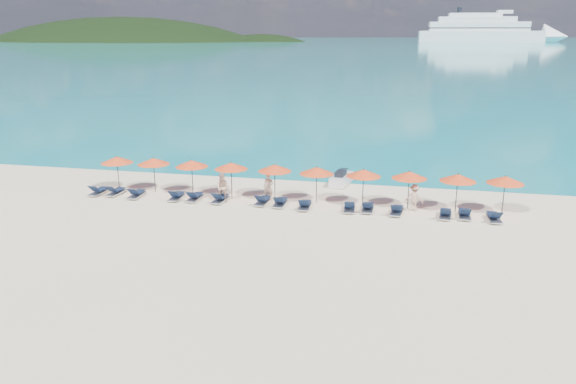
# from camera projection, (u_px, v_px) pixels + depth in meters

# --- Properties ---
(ground) EXTENTS (1400.00, 1400.00, 0.00)m
(ground) POSITION_uv_depth(u_px,v_px,m) (276.00, 229.00, 29.39)
(ground) COLOR beige
(sea) EXTENTS (1600.00, 1300.00, 0.01)m
(sea) POSITION_uv_depth(u_px,v_px,m) (410.00, 41.00, 649.12)
(sea) COLOR #1FA9B2
(sea) RESTS_ON ground
(headland_main) EXTENTS (374.00, 242.00, 126.50)m
(headland_main) POSITION_uv_depth(u_px,v_px,m) (124.00, 78.00, 608.75)
(headland_main) COLOR black
(headland_main) RESTS_ON ground
(headland_small) EXTENTS (162.00, 126.00, 85.50)m
(headland_small) POSITION_uv_depth(u_px,v_px,m) (263.00, 76.00, 595.78)
(headland_small) COLOR black
(headland_small) RESTS_ON ground
(cruise_ship) EXTENTS (143.40, 31.05, 39.62)m
(cruise_ship) POSITION_uv_depth(u_px,v_px,m) (493.00, 31.00, 554.04)
(cruise_ship) COLOR white
(cruise_ship) RESTS_ON ground
(sailboat_near) EXTENTS (5.43, 1.81, 9.96)m
(sailboat_near) POSITION_uv_depth(u_px,v_px,m) (528.00, 41.00, 547.53)
(sailboat_near) COLOR white
(sailboat_near) RESTS_ON ground
(jetski) EXTENTS (1.39, 2.82, 0.96)m
(jetski) POSITION_uv_depth(u_px,v_px,m) (341.00, 179.00, 37.94)
(jetski) COLOR silver
(jetski) RESTS_ON ground
(beachgoer_a) EXTENTS (0.66, 0.46, 1.74)m
(beachgoer_a) POSITION_uv_depth(u_px,v_px,m) (268.00, 187.00, 34.10)
(beachgoer_a) COLOR tan
(beachgoer_a) RESTS_ON ground
(beachgoer_b) EXTENTS (0.88, 0.53, 1.78)m
(beachgoer_b) POSITION_uv_depth(u_px,v_px,m) (223.00, 188.00, 33.93)
(beachgoer_b) COLOR tan
(beachgoer_b) RESTS_ON ground
(beachgoer_c) EXTENTS (1.09, 0.65, 1.57)m
(beachgoer_c) POSITION_uv_depth(u_px,v_px,m) (414.00, 198.00, 32.23)
(beachgoer_c) COLOR tan
(beachgoer_c) RESTS_ON ground
(umbrella_0) EXTENTS (2.10, 2.10, 2.28)m
(umbrella_0) POSITION_uv_depth(u_px,v_px,m) (117.00, 160.00, 36.18)
(umbrella_0) COLOR black
(umbrella_0) RESTS_ON ground
(umbrella_1) EXTENTS (2.10, 2.10, 2.28)m
(umbrella_1) POSITION_uv_depth(u_px,v_px,m) (153.00, 161.00, 35.76)
(umbrella_1) COLOR black
(umbrella_1) RESTS_ON ground
(umbrella_2) EXTENTS (2.10, 2.10, 2.28)m
(umbrella_2) POSITION_uv_depth(u_px,v_px,m) (192.00, 164.00, 35.15)
(umbrella_2) COLOR black
(umbrella_2) RESTS_ON ground
(umbrella_3) EXTENTS (2.10, 2.10, 2.28)m
(umbrella_3) POSITION_uv_depth(u_px,v_px,m) (231.00, 166.00, 34.53)
(umbrella_3) COLOR black
(umbrella_3) RESTS_ON ground
(umbrella_4) EXTENTS (2.10, 2.10, 2.28)m
(umbrella_4) POSITION_uv_depth(u_px,v_px,m) (275.00, 168.00, 34.02)
(umbrella_4) COLOR black
(umbrella_4) RESTS_ON ground
(umbrella_5) EXTENTS (2.10, 2.10, 2.28)m
(umbrella_5) POSITION_uv_depth(u_px,v_px,m) (317.00, 171.00, 33.38)
(umbrella_5) COLOR black
(umbrella_5) RESTS_ON ground
(umbrella_6) EXTENTS (2.10, 2.10, 2.28)m
(umbrella_6) POSITION_uv_depth(u_px,v_px,m) (364.00, 173.00, 32.82)
(umbrella_6) COLOR black
(umbrella_6) RESTS_ON ground
(umbrella_7) EXTENTS (2.10, 2.10, 2.28)m
(umbrella_7) POSITION_uv_depth(u_px,v_px,m) (409.00, 175.00, 32.35)
(umbrella_7) COLOR black
(umbrella_7) RESTS_ON ground
(umbrella_8) EXTENTS (2.10, 2.10, 2.28)m
(umbrella_8) POSITION_uv_depth(u_px,v_px,m) (458.00, 178.00, 31.74)
(umbrella_8) COLOR black
(umbrella_8) RESTS_ON ground
(umbrella_9) EXTENTS (2.10, 2.10, 2.28)m
(umbrella_9) POSITION_uv_depth(u_px,v_px,m) (505.00, 180.00, 31.29)
(umbrella_9) COLOR black
(umbrella_9) RESTS_ON ground
(lounger_0) EXTENTS (0.63, 1.71, 0.66)m
(lounger_0) POSITION_uv_depth(u_px,v_px,m) (99.00, 191.00, 35.61)
(lounger_0) COLOR silver
(lounger_0) RESTS_ON ground
(lounger_1) EXTENTS (0.71, 1.73, 0.66)m
(lounger_1) POSITION_uv_depth(u_px,v_px,m) (116.00, 191.00, 35.52)
(lounger_1) COLOR silver
(lounger_1) RESTS_ON ground
(lounger_2) EXTENTS (0.73, 1.74, 0.66)m
(lounger_2) POSITION_uv_depth(u_px,v_px,m) (137.00, 194.00, 35.00)
(lounger_2) COLOR silver
(lounger_2) RESTS_ON ground
(lounger_3) EXTENTS (0.72, 1.74, 0.66)m
(lounger_3) POSITION_uv_depth(u_px,v_px,m) (177.00, 196.00, 34.53)
(lounger_3) COLOR silver
(lounger_3) RESTS_ON ground
(lounger_4) EXTENTS (0.63, 1.70, 0.66)m
(lounger_4) POSITION_uv_depth(u_px,v_px,m) (195.00, 197.00, 34.35)
(lounger_4) COLOR silver
(lounger_4) RESTS_ON ground
(lounger_5) EXTENTS (0.70, 1.73, 0.66)m
(lounger_5) POSITION_uv_depth(u_px,v_px,m) (220.00, 198.00, 34.02)
(lounger_5) COLOR silver
(lounger_5) RESTS_ON ground
(lounger_6) EXTENTS (0.71, 1.73, 0.66)m
(lounger_6) POSITION_uv_depth(u_px,v_px,m) (263.00, 201.00, 33.58)
(lounger_6) COLOR silver
(lounger_6) RESTS_ON ground
(lounger_7) EXTENTS (0.64, 1.71, 0.66)m
(lounger_7) POSITION_uv_depth(u_px,v_px,m) (280.00, 202.00, 33.27)
(lounger_7) COLOR silver
(lounger_7) RESTS_ON ground
(lounger_8) EXTENTS (0.68, 1.72, 0.66)m
(lounger_8) POSITION_uv_depth(u_px,v_px,m) (305.00, 205.00, 32.74)
(lounger_8) COLOR silver
(lounger_8) RESTS_ON ground
(lounger_9) EXTENTS (0.75, 1.74, 0.66)m
(lounger_9) POSITION_uv_depth(u_px,v_px,m) (349.00, 207.00, 32.31)
(lounger_9) COLOR silver
(lounger_9) RESTS_ON ground
(lounger_10) EXTENTS (0.62, 1.70, 0.66)m
(lounger_10) POSITION_uv_depth(u_px,v_px,m) (368.00, 207.00, 32.29)
(lounger_10) COLOR silver
(lounger_10) RESTS_ON ground
(lounger_11) EXTENTS (0.78, 1.75, 0.66)m
(lounger_11) POSITION_uv_depth(u_px,v_px,m) (397.00, 210.00, 31.77)
(lounger_11) COLOR silver
(lounger_11) RESTS_ON ground
(lounger_12) EXTENTS (0.77, 1.75, 0.66)m
(lounger_12) POSITION_uv_depth(u_px,v_px,m) (445.00, 214.00, 31.14)
(lounger_12) COLOR silver
(lounger_12) RESTS_ON ground
(lounger_13) EXTENTS (0.64, 1.71, 0.66)m
(lounger_13) POSITION_uv_depth(u_px,v_px,m) (465.00, 214.00, 31.13)
(lounger_13) COLOR silver
(lounger_13) RESTS_ON ground
(lounger_14) EXTENTS (0.74, 1.74, 0.66)m
(lounger_14) POSITION_uv_depth(u_px,v_px,m) (494.00, 217.00, 30.60)
(lounger_14) COLOR silver
(lounger_14) RESTS_ON ground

